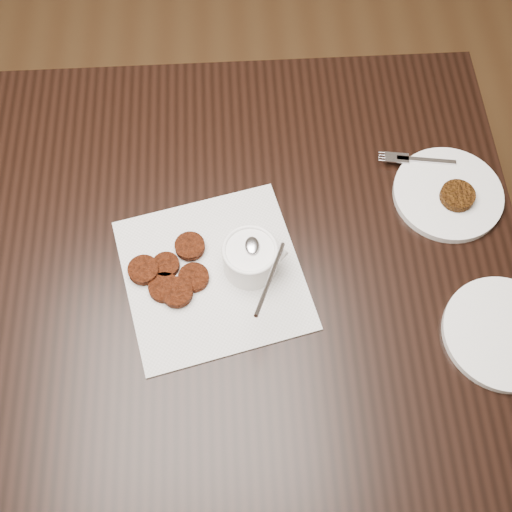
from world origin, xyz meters
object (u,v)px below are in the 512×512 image
Objects in this scene: table at (145,337)px; plate_with_patty at (449,192)px; napkin at (213,274)px; plate_empty at (504,333)px; sauce_ramekin at (250,249)px.

plate_with_patty is (0.64, 0.12, 0.39)m from table.
napkin is (0.18, -0.03, 0.38)m from table.
plate_with_patty is 0.29m from plate_empty.
plate_with_patty reaches higher than napkin.
plate_with_patty is at bearing 18.77° from sauce_ramekin.
plate_with_patty is (0.39, 0.13, -0.06)m from sauce_ramekin.
plate_with_patty is (0.46, 0.15, 0.01)m from napkin.
sauce_ramekin is at bearing -161.23° from plate_with_patty.
napkin is 0.52m from plate_empty.
napkin is at bearing -162.55° from plate_with_patty.
sauce_ramekin is (0.07, 0.01, 0.07)m from napkin.
plate_empty is at bearing -19.82° from sauce_ramekin.
sauce_ramekin reaches higher than napkin.
plate_with_patty is at bearing 10.55° from table.
plate_empty is (0.04, -0.29, -0.01)m from plate_with_patty.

